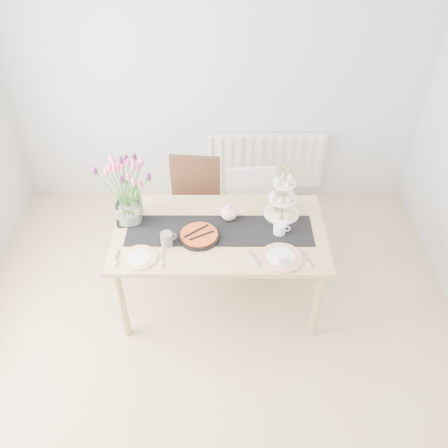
{
  "coord_description": "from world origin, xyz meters",
  "views": [
    {
      "loc": [
        0.09,
        -1.94,
        3.11
      ],
      "look_at": [
        0.09,
        0.7,
        0.86
      ],
      "focal_mm": 38.0,
      "sensor_mm": 36.0,
      "label": 1
    }
  ],
  "objects_px": {
    "plate_right": "(281,258)",
    "cream_jug": "(280,229)",
    "chair_white": "(252,208)",
    "tart_tin": "(199,236)",
    "plate_left": "(139,258)",
    "teapot": "(229,213)",
    "mug_grey": "(167,239)",
    "cake_stand": "(282,203)",
    "radiator": "(265,161)",
    "tulip_vase": "(124,183)",
    "dining_table": "(220,238)",
    "chair_brown": "(194,199)",
    "mug_white": "(281,259)"
  },
  "relations": [
    {
      "from": "chair_brown",
      "to": "chair_white",
      "type": "relative_size",
      "value": 1.06
    },
    {
      "from": "plate_left",
      "to": "cream_jug",
      "type": "bearing_deg",
      "value": 14.96
    },
    {
      "from": "teapot",
      "to": "tulip_vase",
      "type": "bearing_deg",
      "value": -168.35
    },
    {
      "from": "chair_brown",
      "to": "chair_white",
      "type": "xyz_separation_m",
      "value": [
        0.51,
        -0.09,
        -0.03
      ]
    },
    {
      "from": "radiator",
      "to": "teapot",
      "type": "distance_m",
      "value": 1.4
    },
    {
      "from": "dining_table",
      "to": "chair_brown",
      "type": "xyz_separation_m",
      "value": [
        -0.24,
        0.69,
        -0.15
      ]
    },
    {
      "from": "chair_white",
      "to": "plate_right",
      "type": "relative_size",
      "value": 2.8
    },
    {
      "from": "tart_tin",
      "to": "cream_jug",
      "type": "bearing_deg",
      "value": 4.84
    },
    {
      "from": "mug_white",
      "to": "tart_tin",
      "type": "bearing_deg",
      "value": 168.54
    },
    {
      "from": "dining_table",
      "to": "mug_grey",
      "type": "height_order",
      "value": "mug_grey"
    },
    {
      "from": "teapot",
      "to": "mug_grey",
      "type": "relative_size",
      "value": 2.01
    },
    {
      "from": "plate_right",
      "to": "radiator",
      "type": "bearing_deg",
      "value": 89.68
    },
    {
      "from": "mug_grey",
      "to": "plate_right",
      "type": "relative_size",
      "value": 0.35
    },
    {
      "from": "radiator",
      "to": "tulip_vase",
      "type": "bearing_deg",
      "value": -130.69
    },
    {
      "from": "plate_right",
      "to": "cream_jug",
      "type": "bearing_deg",
      "value": 87.77
    },
    {
      "from": "chair_white",
      "to": "cake_stand",
      "type": "height_order",
      "value": "cake_stand"
    },
    {
      "from": "tulip_vase",
      "to": "mug_white",
      "type": "relative_size",
      "value": 6.93
    },
    {
      "from": "radiator",
      "to": "chair_white",
      "type": "bearing_deg",
      "value": -101.45
    },
    {
      "from": "tulip_vase",
      "to": "dining_table",
      "type": "bearing_deg",
      "value": -9.72
    },
    {
      "from": "mug_white",
      "to": "teapot",
      "type": "bearing_deg",
      "value": 140.11
    },
    {
      "from": "mug_grey",
      "to": "mug_white",
      "type": "xyz_separation_m",
      "value": [
        0.81,
        -0.2,
        -0.01
      ]
    },
    {
      "from": "tart_tin",
      "to": "plate_left",
      "type": "distance_m",
      "value": 0.47
    },
    {
      "from": "dining_table",
      "to": "cream_jug",
      "type": "distance_m",
      "value": 0.46
    },
    {
      "from": "chair_white",
      "to": "radiator",
      "type": "bearing_deg",
      "value": 73.93
    },
    {
      "from": "chair_white",
      "to": "tart_tin",
      "type": "xyz_separation_m",
      "value": [
        -0.43,
        -0.67,
        0.28
      ]
    },
    {
      "from": "radiator",
      "to": "mug_white",
      "type": "relative_size",
      "value": 12.77
    },
    {
      "from": "radiator",
      "to": "mug_grey",
      "type": "distance_m",
      "value": 1.83
    },
    {
      "from": "mug_white",
      "to": "dining_table",
      "type": "bearing_deg",
      "value": 154.61
    },
    {
      "from": "chair_brown",
      "to": "tulip_vase",
      "type": "distance_m",
      "value": 0.93
    },
    {
      "from": "dining_table",
      "to": "mug_white",
      "type": "height_order",
      "value": "mug_white"
    },
    {
      "from": "radiator",
      "to": "tulip_vase",
      "type": "height_order",
      "value": "tulip_vase"
    },
    {
      "from": "cake_stand",
      "to": "plate_right",
      "type": "bearing_deg",
      "value": -95.33
    },
    {
      "from": "radiator",
      "to": "tart_tin",
      "type": "xyz_separation_m",
      "value": [
        -0.6,
        -1.51,
        0.32
      ]
    },
    {
      "from": "chair_brown",
      "to": "tart_tin",
      "type": "distance_m",
      "value": 0.81
    },
    {
      "from": "tulip_vase",
      "to": "mug_grey",
      "type": "bearing_deg",
      "value": -41.01
    },
    {
      "from": "radiator",
      "to": "mug_white",
      "type": "height_order",
      "value": "mug_white"
    },
    {
      "from": "teapot",
      "to": "plate_left",
      "type": "relative_size",
      "value": 0.84
    },
    {
      "from": "plate_left",
      "to": "tart_tin",
      "type": "bearing_deg",
      "value": 27.98
    },
    {
      "from": "plate_right",
      "to": "tart_tin",
      "type": "bearing_deg",
      "value": 159.5
    },
    {
      "from": "mug_grey",
      "to": "tart_tin",
      "type": "bearing_deg",
      "value": -10.77
    },
    {
      "from": "dining_table",
      "to": "chair_brown",
      "type": "bearing_deg",
      "value": 108.93
    },
    {
      "from": "teapot",
      "to": "dining_table",
      "type": "bearing_deg",
      "value": -107.39
    },
    {
      "from": "plate_right",
      "to": "dining_table",
      "type": "bearing_deg",
      "value": 145.97
    },
    {
      "from": "cream_jug",
      "to": "cake_stand",
      "type": "bearing_deg",
      "value": 87.39
    },
    {
      "from": "chair_brown",
      "to": "plate_right",
      "type": "height_order",
      "value": "chair_brown"
    },
    {
      "from": "plate_right",
      "to": "chair_brown",
      "type": "bearing_deg",
      "value": 124.35
    },
    {
      "from": "tart_tin",
      "to": "plate_right",
      "type": "height_order",
      "value": "tart_tin"
    },
    {
      "from": "tart_tin",
      "to": "mug_white",
      "type": "relative_size",
      "value": 3.29
    },
    {
      "from": "mug_grey",
      "to": "teapot",
      "type": "bearing_deg",
      "value": 3.53
    },
    {
      "from": "teapot",
      "to": "mug_grey",
      "type": "distance_m",
      "value": 0.54
    }
  ]
}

